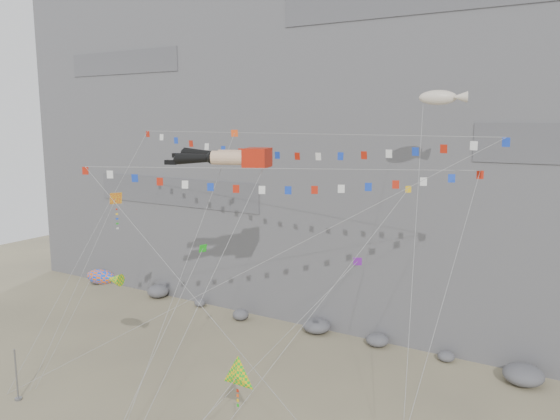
# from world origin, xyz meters

# --- Properties ---
(ground) EXTENTS (120.00, 120.00, 0.00)m
(ground) POSITION_xyz_m (0.00, 0.00, 0.00)
(ground) COLOR gray
(ground) RESTS_ON ground
(cliff) EXTENTS (80.00, 28.00, 50.00)m
(cliff) POSITION_xyz_m (0.00, 32.00, 25.00)
(cliff) COLOR slate
(cliff) RESTS_ON ground
(talus_boulders) EXTENTS (60.00, 3.00, 1.20)m
(talus_boulders) POSITION_xyz_m (0.00, 17.00, 0.60)
(talus_boulders) COLOR slate
(talus_boulders) RESTS_ON ground
(anchor_pole_left) EXTENTS (0.12, 0.12, 3.82)m
(anchor_pole_left) POSITION_xyz_m (-12.57, -5.08, 1.91)
(anchor_pole_left) COLOR gray
(anchor_pole_left) RESTS_ON ground
(legs_kite) EXTENTS (7.98, 16.55, 22.72)m
(legs_kite) POSITION_xyz_m (-1.72, 5.87, 17.01)
(legs_kite) COLOR #B51D0B
(legs_kite) RESTS_ON ground
(flag_banner_upper) EXTENTS (31.39, 15.91, 28.02)m
(flag_banner_upper) POSITION_xyz_m (1.16, 9.35, 18.68)
(flag_banner_upper) COLOR #B51D0B
(flag_banner_upper) RESTS_ON ground
(flag_banner_lower) EXTENTS (24.51, 13.87, 21.42)m
(flag_banner_lower) POSITION_xyz_m (2.81, 4.94, 16.44)
(flag_banner_lower) COLOR #B51D0B
(flag_banner_lower) RESTS_ON ground
(harlequin_kite) EXTENTS (2.36, 8.99, 15.65)m
(harlequin_kite) POSITION_xyz_m (-11.65, 3.95, 13.44)
(harlequin_kite) COLOR red
(harlequin_kite) RESTS_ON ground
(fish_windsock) EXTENTS (5.41, 4.63, 9.63)m
(fish_windsock) POSITION_xyz_m (-9.40, 0.15, 8.23)
(fish_windsock) COLOR #EE5A0C
(fish_windsock) RESTS_ON ground
(delta_kite) EXTENTS (3.87, 5.44, 7.97)m
(delta_kite) POSITION_xyz_m (5.27, -3.21, 5.54)
(delta_kite) COLOR #F1B60C
(delta_kite) RESTS_ON ground
(blimp_windsock) EXTENTS (4.76, 15.29, 25.64)m
(blimp_windsock) POSITION_xyz_m (11.49, 12.69, 21.21)
(blimp_windsock) COLOR beige
(blimp_windsock) RESTS_ON ground
(small_kite_a) EXTENTS (3.35, 17.06, 24.93)m
(small_kite_a) POSITION_xyz_m (-3.68, 9.09, 18.30)
(small_kite_a) COLOR #FF4F15
(small_kite_a) RESTS_ON ground
(small_kite_b) EXTENTS (8.28, 11.00, 16.72)m
(small_kite_b) POSITION_xyz_m (8.74, 5.04, 10.59)
(small_kite_b) COLOR #701B9D
(small_kite_b) RESTS_ON ground
(small_kite_c) EXTENTS (1.13, 10.64, 14.90)m
(small_kite_c) POSITION_xyz_m (-1.03, 1.67, 10.95)
(small_kite_c) COLOR green
(small_kite_c) RESTS_ON ground
(small_kite_d) EXTENTS (7.98, 15.44, 22.52)m
(small_kite_d) POSITION_xyz_m (10.84, 7.52, 14.73)
(small_kite_d) COLOR yellow
(small_kite_d) RESTS_ON ground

